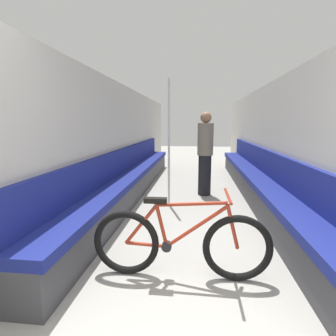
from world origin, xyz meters
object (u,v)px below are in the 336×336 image
at_px(bench_seat_row_right, 256,182).
at_px(bicycle, 180,243).
at_px(bench_seat_row_left, 133,179).
at_px(passenger_standing, 205,153).
at_px(grab_pole_near, 169,146).

distance_m(bench_seat_row_right, bicycle, 2.96).
relative_size(bench_seat_row_left, passenger_standing, 4.25).
relative_size(bench_seat_row_left, bicycle, 4.22).
xyz_separation_m(bench_seat_row_right, bicycle, (-1.23, -2.70, 0.01)).
bearing_deg(bench_seat_row_left, bicycle, -67.70).
bearing_deg(grab_pole_near, passenger_standing, 50.02).
relative_size(grab_pole_near, passenger_standing, 1.31).
relative_size(bicycle, grab_pole_near, 0.77).
distance_m(bench_seat_row_right, grab_pole_near, 1.81).
bearing_deg(bench_seat_row_right, grab_pole_near, -159.56).
distance_m(bench_seat_row_left, bicycle, 2.91).
bearing_deg(bench_seat_row_left, grab_pole_near, -36.87).
relative_size(bench_seat_row_right, passenger_standing, 4.25).
xyz_separation_m(bench_seat_row_left, bench_seat_row_right, (2.33, 0.00, 0.00)).
relative_size(bicycle, passenger_standing, 1.01).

